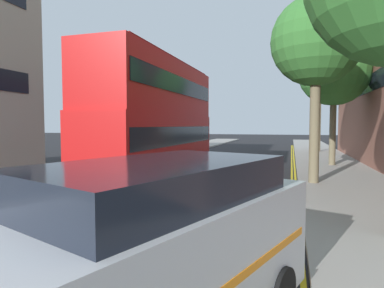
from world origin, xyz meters
name	(u,v)px	position (x,y,z in m)	size (l,w,h in m)	color
sidewalk_right	(341,176)	(6.50, 16.00, 0.07)	(4.00, 80.00, 0.14)	#9E9991
sidewalk_left	(104,166)	(-6.50, 16.00, 0.07)	(4.00, 80.00, 0.14)	#9E9991
kerb_line_outer	(296,182)	(4.40, 14.00, 0.00)	(0.10, 56.00, 0.01)	yellow
kerb_line_inner	(292,182)	(4.24, 14.00, 0.00)	(0.10, 56.00, 0.01)	yellow
double_decker_bus_away	(157,115)	(-2.08, 13.68, 3.03)	(2.86, 10.83, 5.64)	red
taxi_minivan	(145,260)	(2.68, 2.02, 1.07)	(3.39, 5.16, 2.12)	silver
street_tree_near	(320,80)	(6.58, 30.79, 6.64)	(3.46, 3.46, 8.27)	#6B6047
street_tree_mid	(334,71)	(6.56, 20.24, 5.77)	(4.20, 4.20, 7.76)	#6B6047
street_tree_far	(316,42)	(5.10, 13.34, 5.92)	(3.68, 3.68, 7.67)	#6B6047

